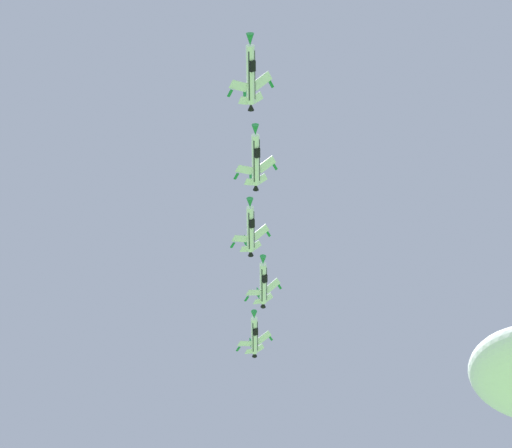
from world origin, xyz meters
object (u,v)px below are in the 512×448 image
Objects in this scene: fighter_jet_lead at (250,74)px; fighter_jet_left_wing at (256,159)px; fighter_jet_right_wing at (250,228)px; fighter_jet_right_outer at (254,335)px; fighter_jet_left_outer at (263,283)px.

fighter_jet_lead is 19.70m from fighter_jet_left_wing.
fighter_jet_right_outer is (14.94, 30.92, 0.90)m from fighter_jet_right_wing.
fighter_jet_right_wing is at bearing 79.96° from fighter_jet_left_outer.
fighter_jet_right_wing is (6.23, 16.72, -0.60)m from fighter_jet_left_wing.
fighter_jet_left_wing reaches higher than fighter_jet_left_outer.
fighter_jet_right_outer is at bearing -91.04° from fighter_jet_right_wing.
fighter_jet_lead is at bearing 90.75° from fighter_jet_right_wing.
fighter_jet_left_outer reaches higher than fighter_jet_lead.
fighter_jet_right_outer is (5.39, 17.18, 0.50)m from fighter_jet_left_outer.
fighter_jet_right_wing reaches higher than fighter_jet_lead.
fighter_jet_right_outer reaches higher than fighter_jet_left_outer.
fighter_jet_left_outer is (15.77, 30.46, -0.20)m from fighter_jet_left_wing.
fighter_jet_lead is 37.45m from fighter_jet_right_wing.
fighter_jet_right_wing is at bearing 88.96° from fighter_jet_right_outer.
fighter_jet_right_outer reaches higher than fighter_jet_right_wing.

